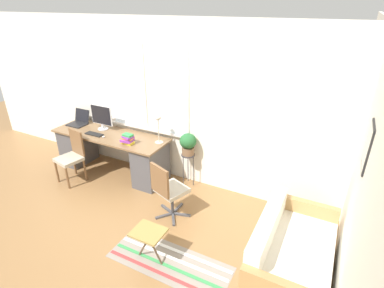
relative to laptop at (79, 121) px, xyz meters
name	(u,v)px	position (x,y,z in m)	size (l,w,h in m)	color
ground_plane	(143,193)	(1.76, -0.46, -0.81)	(14.00, 14.00, 0.00)	olive
wall_back_with_window	(164,102)	(1.75, 0.31, 0.54)	(9.00, 0.12, 2.70)	white
wall_right_with_picture	(365,162)	(4.74, -0.46, 0.54)	(0.08, 9.00, 2.70)	white
desk	(112,152)	(0.85, -0.11, -0.41)	(2.19, 0.69, 0.76)	brown
laptop	(79,121)	(0.00, 0.00, 0.00)	(0.35, 0.33, 0.26)	black
monitor	(102,117)	(0.59, 0.02, 0.18)	(0.46, 0.19, 0.45)	silver
keyboard	(94,134)	(0.62, -0.25, -0.05)	(0.34, 0.12, 0.02)	black
mouse	(104,137)	(0.86, -0.27, -0.04)	(0.03, 0.06, 0.03)	silver
desk_lamp	(158,125)	(1.83, 0.00, 0.27)	(0.14, 0.14, 0.48)	#BCB299
book_stack	(128,139)	(1.39, -0.27, 0.02)	(0.22, 0.18, 0.17)	yellow
desk_chair_wooden	(72,155)	(0.44, -0.65, -0.33)	(0.46, 0.47, 0.91)	brown
office_chair_swivel	(168,189)	(2.45, -0.76, -0.34)	(0.53, 0.55, 0.90)	#47474C
couch_loveseat	(289,257)	(4.22, -1.02, -0.54)	(0.80, 1.45, 0.75)	white
plant_stand	(188,158)	(2.30, 0.14, -0.31)	(0.23, 0.23, 0.58)	#333338
potted_plant	(188,143)	(2.30, 0.14, -0.02)	(0.28, 0.28, 0.37)	brown
floor_rug_striped	(170,262)	(2.91, -1.50, -0.81)	(1.53, 0.58, 0.01)	gray
folding_stool	(148,234)	(2.68, -1.57, -0.41)	(0.38, 0.32, 0.45)	olive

